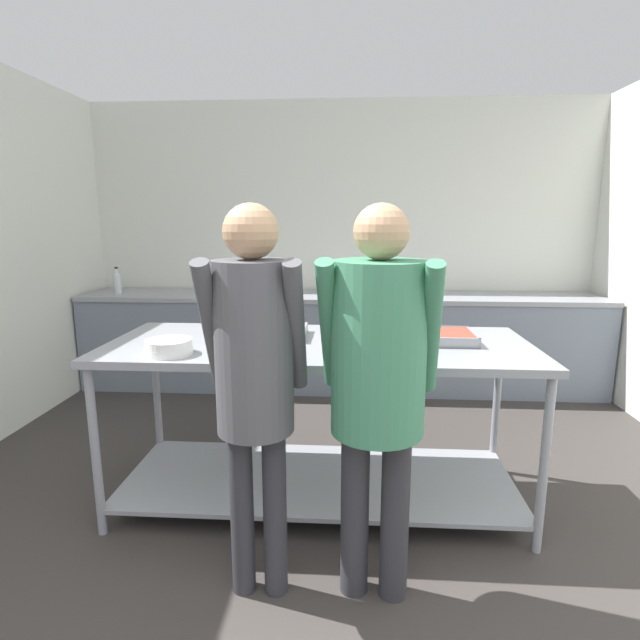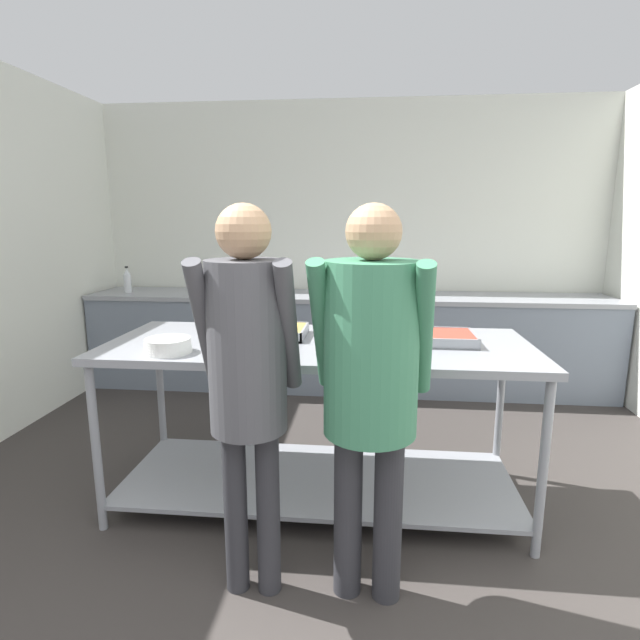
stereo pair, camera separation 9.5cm
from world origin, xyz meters
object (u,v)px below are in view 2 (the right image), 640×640
plate_stack (168,346)px  sauce_pan (350,335)px  serving_tray_roast (263,332)px  serving_tray_vegetables (436,338)px  water_bottle (127,281)px  guest_serving_right (371,368)px  guest_serving_left (247,361)px

plate_stack → sauce_pan: bearing=16.7°
sauce_pan → serving_tray_roast: bearing=165.1°
serving_tray_vegetables → water_bottle: 3.21m
plate_stack → sauce_pan: 0.92m
serving_tray_roast → sauce_pan: sauce_pan is taller
water_bottle → sauce_pan: bearing=-41.4°
sauce_pan → guest_serving_right: (0.11, -0.68, 0.03)m
water_bottle → plate_stack: bearing=-59.3°
serving_tray_vegetables → water_bottle: bearing=145.0°
sauce_pan → water_bottle: 2.90m
serving_tray_roast → sauce_pan: bearing=-14.9°
water_bottle → serving_tray_vegetables: bearing=-35.0°
serving_tray_vegetables → water_bottle: water_bottle is taller
serving_tray_roast → water_bottle: size_ratio=1.95×
plate_stack → water_bottle: water_bottle is taller
serving_tray_vegetables → guest_serving_left: size_ratio=0.25×
plate_stack → guest_serving_right: guest_serving_right is taller
plate_stack → serving_tray_vegetables: (1.33, 0.34, -0.01)m
sauce_pan → serving_tray_vegetables: size_ratio=1.06×
serving_tray_vegetables → guest_serving_left: bearing=-136.6°
serving_tray_roast → serving_tray_vegetables: 0.94m
serving_tray_vegetables → guest_serving_left: (-0.82, -0.78, 0.07)m
serving_tray_roast → guest_serving_left: (0.12, -0.83, 0.07)m
sauce_pan → water_bottle: bearing=138.6°
serving_tray_roast → water_bottle: (-1.69, 1.79, 0.05)m
serving_tray_vegetables → guest_serving_right: bearing=-114.2°
serving_tray_vegetables → guest_serving_left: 1.14m
guest_serving_right → water_bottle: guest_serving_right is taller
serving_tray_roast → serving_tray_vegetables: same height
plate_stack → serving_tray_roast: size_ratio=0.48×
sauce_pan → guest_serving_left: size_ratio=0.26×
plate_stack → guest_serving_right: 1.08m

